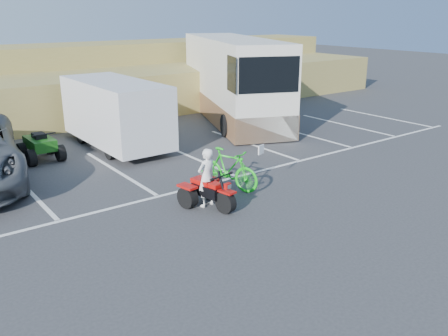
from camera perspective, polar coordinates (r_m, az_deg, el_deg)
ground at (r=11.07m, az=-1.78°, el=-7.14°), size 100.00×100.00×0.00m
parking_stripes at (r=14.72m, az=-8.09°, el=-0.72°), size 28.00×5.16×0.01m
grass_embankment at (r=24.60m, az=-23.19°, el=9.07°), size 40.00×8.50×3.10m
red_trike_atv at (r=12.16m, az=-1.57°, el=-4.74°), size 1.36×1.66×0.96m
rider at (r=11.98m, az=-2.12°, el=-1.17°), size 0.61×0.46×1.53m
green_dirt_bike at (r=13.22m, az=0.53°, el=-0.12°), size 1.13×2.00×1.16m
cargo_trailer at (r=17.68m, az=-12.91°, el=6.61°), size 2.12×5.20×2.42m
rv_motorhome at (r=22.27m, az=1.00°, el=10.05°), size 6.11×10.19×3.59m
quad_atv_blue at (r=14.70m, az=-24.71°, el=-2.32°), size 1.33×1.65×0.98m
quad_atv_green at (r=17.14m, az=-21.04°, el=0.94°), size 1.21×1.60×1.03m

